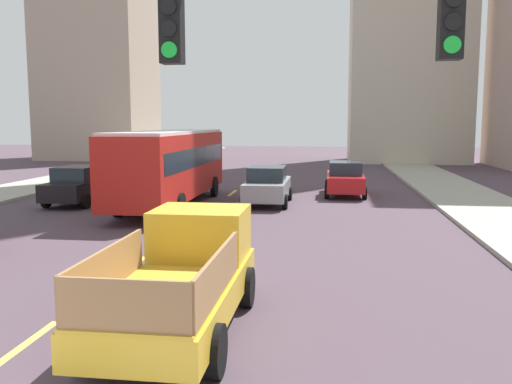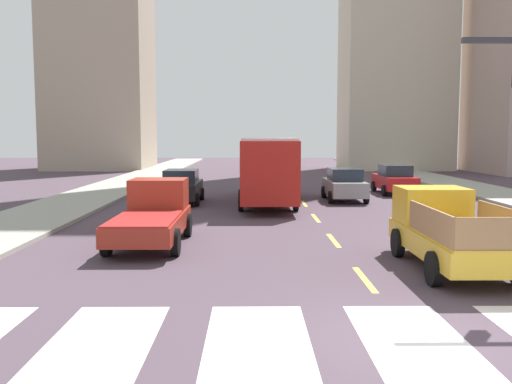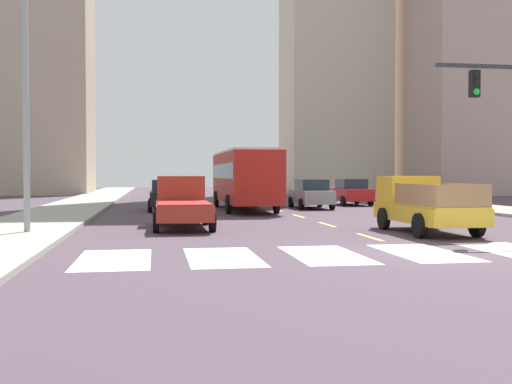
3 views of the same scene
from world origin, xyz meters
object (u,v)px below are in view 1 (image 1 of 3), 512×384
object	(u,v)px
sedan_far	(79,185)
sedan_mid	(345,179)
pickup_stakebed	(185,275)
sedan_near_left	(267,185)
city_bus	(170,162)

from	to	relation	value
sedan_far	sedan_mid	distance (m)	12.86
pickup_stakebed	sedan_far	distance (m)	16.38
pickup_stakebed	sedan_near_left	bearing A→B (deg)	90.36
pickup_stakebed	sedan_mid	bearing A→B (deg)	79.28
pickup_stakebed	sedan_mid	world-z (taller)	pickup_stakebed
city_bus	sedan_near_left	world-z (taller)	city_bus
pickup_stakebed	city_bus	world-z (taller)	city_bus
pickup_stakebed	sedan_mid	size ratio (longest dim) A/B	1.18
sedan_near_left	city_bus	bearing A→B (deg)	-161.40
city_bus	sedan_near_left	distance (m)	4.46
city_bus	sedan_mid	xyz separation A→B (m)	(7.72, 4.66, -1.09)
city_bus	sedan_mid	distance (m)	9.08
pickup_stakebed	sedan_far	xyz separation A→B (m)	(-8.65, 13.92, -0.08)
sedan_far	sedan_near_left	world-z (taller)	same
city_bus	sedan_near_left	size ratio (longest dim) A/B	2.45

